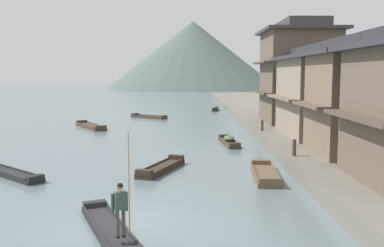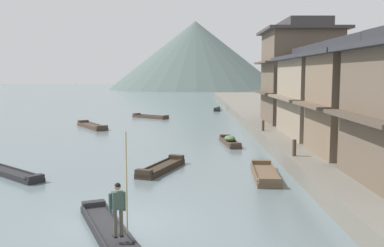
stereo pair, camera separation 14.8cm
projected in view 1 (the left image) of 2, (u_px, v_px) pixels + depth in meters
ground_plane at (121, 224)px, 14.91m from camera, size 400.00×400.00×0.00m
riverbank_right at (327, 119)px, 44.77m from camera, size 18.00×110.00×0.83m
boat_foreground_poled at (110, 230)px, 13.96m from camera, size 2.84×5.07×0.40m
boatman_person at (121, 203)px, 12.49m from camera, size 0.50×0.40×3.04m
boat_moored_nearest at (229, 141)px, 31.64m from camera, size 1.30×4.44×0.64m
boat_moored_second at (9, 173)px, 21.93m from camera, size 4.60×4.19×0.39m
boat_moored_third at (215, 109)px, 60.98m from camera, size 1.19×4.30×0.63m
boat_moored_far at (91, 126)px, 41.17m from camera, size 3.90×5.35×0.48m
boat_midriver_drifting at (149, 117)px, 50.35m from camera, size 4.41×3.69×0.43m
boat_midriver_upstream at (265, 174)px, 21.52m from camera, size 1.39×4.47×0.46m
boat_upstream_distant at (161, 168)px, 22.97m from camera, size 2.40×4.42×0.48m
house_waterfront_second at (367, 97)px, 22.99m from camera, size 6.53×5.79×6.14m
house_waterfront_tall at (329, 92)px, 30.01m from camera, size 6.98×8.24×6.14m
house_waterfront_narrow at (298, 73)px, 38.23m from camera, size 6.91×7.35×8.74m
mooring_post_dock_near at (294, 148)px, 22.69m from camera, size 0.20×0.20×0.86m
mooring_post_dock_mid at (262, 126)px, 32.64m from camera, size 0.20×0.20×0.79m
hill_far_west at (193, 55)px, 146.02m from camera, size 57.72×57.72×22.37m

